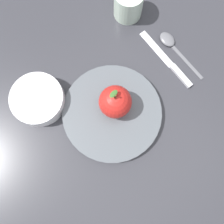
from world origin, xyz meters
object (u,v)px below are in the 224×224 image
Objects in this scene: apple at (116,103)px; cup at (128,3)px; knife at (170,64)px; spoon at (171,44)px; dinner_plate at (112,113)px; side_bowl at (38,99)px.

apple reaches higher than cup.
spoon is (0.04, -0.04, 0.00)m from knife.
spoon is at bearing -80.09° from dinner_plate.
cup is 0.48× the size of spoon.
cup is at bearing -46.81° from apple.
dinner_plate reaches higher than knife.
dinner_plate is 1.25× the size of knife.
apple is 0.28m from cup.
cup reaches higher than dinner_plate.
spoon is (-0.15, -0.03, -0.04)m from cup.
side_bowl is at bearing 44.96° from apple.
side_bowl is at bearing 40.56° from dinner_plate.
side_bowl is 0.39m from spoon.
cup is (0.19, -0.20, -0.02)m from apple.
apple is 0.47× the size of knife.
dinner_plate is at bearing 91.15° from knife.
apple reaches higher than side_bowl.
dinner_plate is 0.21m from knife.
knife is (-0.19, 0.01, -0.04)m from cup.
side_bowl is at bearing 67.18° from knife.
dinner_plate is 3.12× the size of cup.
cup is (0.05, -0.34, 0.02)m from side_bowl.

